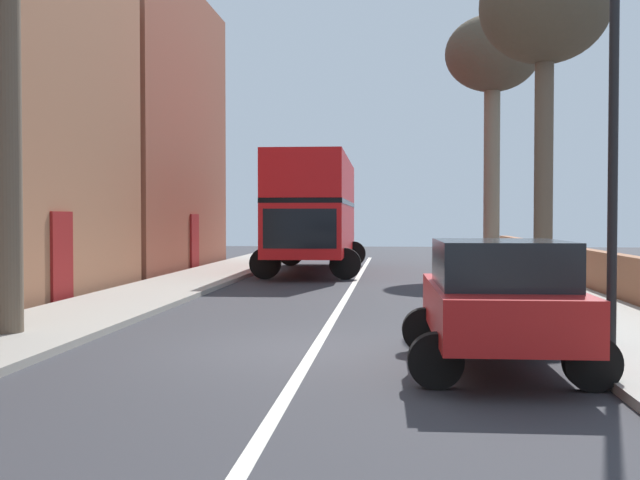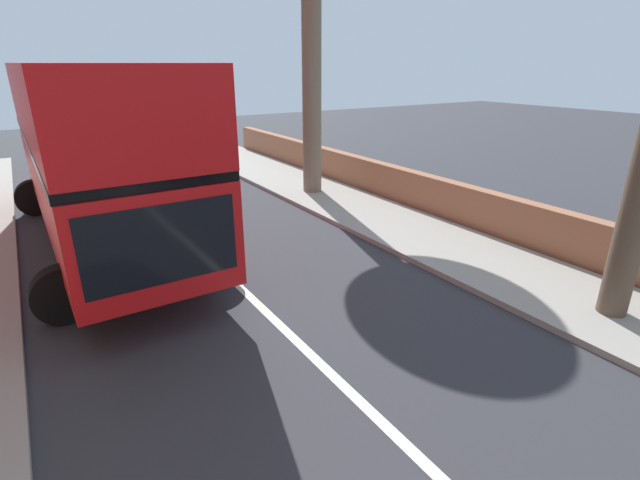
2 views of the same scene
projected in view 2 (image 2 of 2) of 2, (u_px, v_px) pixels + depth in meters
name	position (u px, v px, depth m)	size (l,w,h in m)	color
double_decker_bus	(93.00, 145.00, 10.38)	(3.67, 10.37, 4.06)	red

